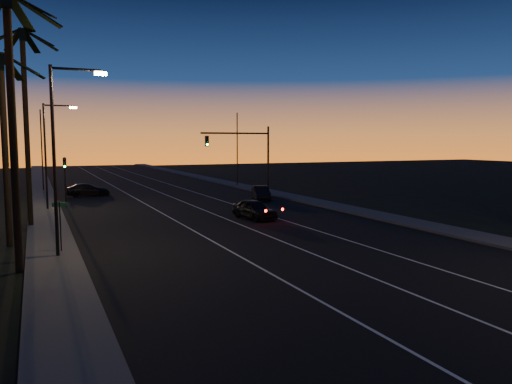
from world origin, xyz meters
name	(u,v)px	position (x,y,z in m)	size (l,w,h in m)	color
road	(211,216)	(0.00, 30.00, 0.01)	(20.00, 170.00, 0.01)	black
sidewalk_left	(48,225)	(-11.20, 30.00, 0.08)	(2.40, 170.00, 0.16)	#3D3C3A
sidewalk_right	(338,207)	(11.20, 30.00, 0.08)	(2.40, 170.00, 0.16)	#3D3C3A
lane_stripe_left	(171,218)	(-3.00, 30.00, 0.02)	(0.12, 160.00, 0.01)	silver
lane_stripe_mid	(217,215)	(0.50, 30.00, 0.02)	(0.12, 160.00, 0.01)	silver
lane_stripe_right	(259,212)	(4.00, 30.00, 0.02)	(0.12, 160.00, 0.01)	silver
palm_near	(11,103)	(-12.60, 18.00, 7.07)	(4.25, 4.16, 11.53)	black
palm_mid	(4,127)	(-13.20, 24.00, 6.25)	(4.25, 4.16, 10.03)	black
palm_far	(26,108)	(-12.20, 30.00, 7.61)	(4.25, 4.16, 12.53)	black
streetlight_left_near	(60,146)	(-10.70, 20.00, 5.32)	(2.55, 0.26, 9.00)	black
streetlight_left_far	(49,147)	(-10.69, 38.00, 5.06)	(2.55, 0.26, 8.50)	black
street_sign	(60,221)	(-10.80, 21.00, 1.66)	(0.70, 0.06, 2.60)	black
signal_mast	(246,149)	(7.14, 39.99, 4.78)	(7.10, 0.41, 7.00)	black
signal_post	(65,173)	(-9.50, 39.98, 2.89)	(0.28, 0.37, 4.20)	black
far_pole_left	(42,151)	(-11.00, 55.00, 4.50)	(0.14, 0.14, 9.00)	black
far_pole_right	(237,150)	(11.00, 52.00, 4.50)	(0.14, 0.14, 9.00)	black
lead_car	(254,209)	(2.36, 27.25, 0.71)	(2.33, 4.76, 1.39)	black
right_car	(261,193)	(7.57, 37.50, 0.67)	(2.48, 4.22, 1.31)	black
cross_car	(88,190)	(-6.99, 47.76, 0.64)	(4.37, 1.81, 1.26)	black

